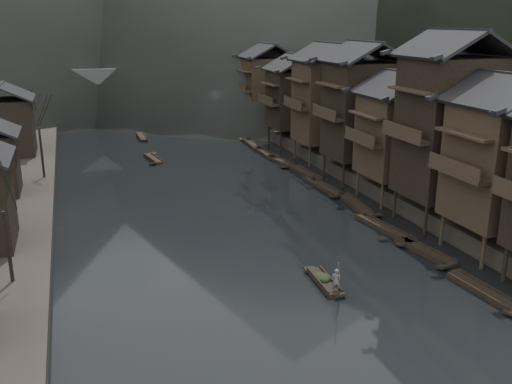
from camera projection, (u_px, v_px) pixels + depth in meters
name	position (u px, v px, depth m)	size (l,w,h in m)	color
water	(279.00, 276.00, 39.63)	(300.00, 300.00, 0.00)	black
right_bank	(404.00, 131.00, 86.18)	(40.00, 200.00, 1.80)	#2D2823
stilt_houses	(372.00, 102.00, 59.34)	(9.00, 67.60, 16.61)	black
bare_trees	(22.00, 151.00, 49.33)	(3.78, 59.65, 7.56)	black
moored_sampans	(292.00, 168.00, 67.77)	(2.80, 73.64, 0.47)	black
midriver_boats	(157.00, 141.00, 82.39)	(8.28, 22.76, 0.45)	black
stone_bridge	(142.00, 88.00, 103.63)	(40.00, 6.00, 9.00)	#4C4C4F
hero_sampan	(324.00, 282.00, 38.31)	(1.21, 4.72, 0.43)	black
cargo_heap	(323.00, 273.00, 38.35)	(1.03, 1.35, 0.62)	black
boatman	(336.00, 277.00, 36.54)	(0.60, 0.39, 1.64)	#5D5D60
bamboo_pole	(341.00, 242.00, 35.91)	(0.06, 0.06, 4.20)	#8C7A51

